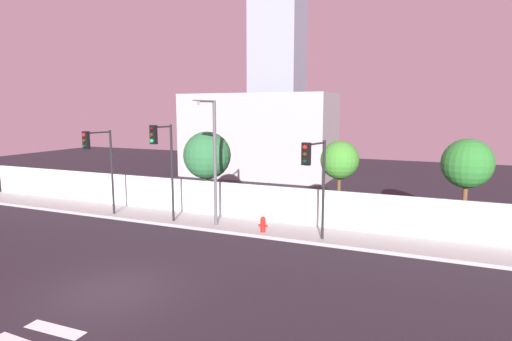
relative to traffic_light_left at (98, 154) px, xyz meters
name	(u,v)px	position (x,y,z in m)	size (l,w,h in m)	color
ground_plane	(110,292)	(6.58, -6.70, -3.50)	(80.00, 80.00, 0.00)	black
sidewalk	(226,225)	(6.58, 1.50, -3.43)	(36.00, 2.40, 0.15)	gray
perimeter_wall	(237,200)	(6.58, 2.79, -2.45)	(36.00, 0.18, 1.80)	silver
traffic_light_left	(98,154)	(0.00, 0.00, 0.00)	(0.38, 1.82, 4.56)	black
traffic_light_center	(314,169)	(11.44, -0.01, -0.15)	(0.61, 1.80, 4.34)	black
traffic_light_right	(162,152)	(3.80, 0.26, 0.21)	(0.47, 1.38, 4.90)	black
street_lamp_curbside	(212,152)	(6.23, 0.80, 0.27)	(0.62, 1.83, 6.06)	#4C4C51
fire_hydrant	(263,224)	(8.85, 0.83, -2.95)	(0.44, 0.26, 0.74)	red
roadside_tree_leftmost	(207,155)	(4.30, 3.76, -0.27)	(2.67, 2.67, 4.57)	brown
roadside_tree_midleft	(340,160)	(11.73, 3.76, -0.20)	(1.89, 1.89, 4.27)	brown
roadside_tree_midright	(467,164)	(17.34, 3.76, -0.09)	(2.18, 2.18, 4.53)	brown
low_building_distant	(259,135)	(2.04, 16.79, 0.04)	(12.72, 6.00, 7.08)	#959595
tower_on_skyline	(278,26)	(-0.62, 28.79, 11.48)	(5.42, 5.00, 29.96)	gray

